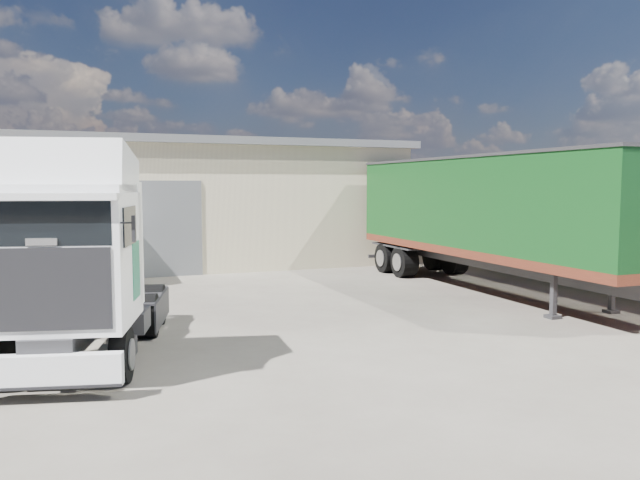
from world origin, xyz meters
name	(u,v)px	position (x,y,z in m)	size (l,w,h in m)	color
ground	(279,332)	(0.00, 0.00, 0.00)	(120.00, 120.00, 0.00)	#2A2722
warehouse	(39,203)	(-6.00, 16.00, 2.66)	(30.60, 12.60, 5.42)	beige
brick_boundary_wall	(517,242)	(11.50, 6.00, 1.25)	(0.35, 26.00, 2.50)	brown
tractor_unit	(75,274)	(-4.38, -1.34, 1.77)	(3.76, 6.58, 4.20)	black
box_trailer	(488,209)	(8.03, 3.13, 2.65)	(2.83, 13.08, 4.34)	#2D2D30
panel_van	(114,256)	(-3.24, 9.62, 0.91)	(1.91, 4.38, 1.77)	black
gravel_heap	(6,285)	(-6.42, 6.71, 0.46)	(5.55, 5.09, 0.99)	black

